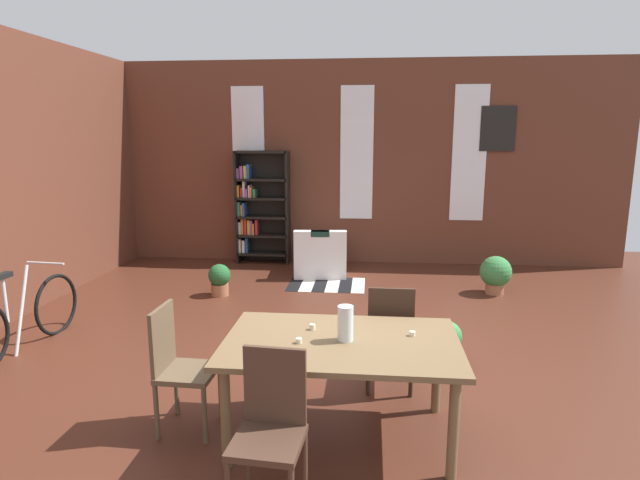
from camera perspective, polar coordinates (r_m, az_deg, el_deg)
The scene contains 21 objects.
ground_plane at distance 5.09m, azimuth 2.31°, elevation -13.94°, with size 11.24×11.24×0.00m, color #4C2519.
back_wall_brick at distance 8.99m, azimuth 4.02°, elevation 8.31°, with size 8.91×0.12×3.40m, color brown.
window_pane_0 at distance 9.15m, azimuth -7.77°, elevation 9.36°, with size 0.55×0.02×2.21m, color white.
window_pane_1 at distance 8.91m, azimuth 4.02°, elevation 9.38°, with size 0.55×0.02×2.21m, color white.
window_pane_2 at distance 9.05m, azimuth 15.93°, elevation 9.01°, with size 0.55×0.02×2.21m, color white.
dining_table at distance 3.81m, azimuth 2.34°, elevation -11.97°, with size 1.67×1.06×0.75m.
vase_on_table at distance 3.73m, azimuth 2.78°, elevation -9.05°, with size 0.11×0.11×0.25m, color silver.
tealight_candle_0 at distance 3.96m, azimuth -0.83°, elevation -9.44°, with size 0.04×0.04×0.04m, color silver.
tealight_candle_1 at distance 3.90m, azimuth 10.02°, elevation -10.00°, with size 0.04×0.04×0.03m, color silver.
tealight_candle_2 at distance 3.72m, azimuth -2.31°, elevation -10.89°, with size 0.04×0.04×0.04m, color silver.
dining_chair_far_right at distance 4.56m, azimuth 7.64°, elevation -10.09°, with size 0.40×0.40×0.95m.
dining_chair_head_left at distance 4.11m, azimuth -15.17°, elevation -12.89°, with size 0.41×0.41×0.95m.
dining_chair_near_left at distance 3.25m, azimuth -5.40°, elevation -19.44°, with size 0.43×0.43×0.95m.
bookshelf_tall at distance 9.01m, azimuth -6.68°, elevation 3.58°, with size 0.91×0.31×1.92m.
armchair_white at distance 8.28m, azimuth 0.05°, elevation -1.87°, with size 0.86×0.86×0.75m.
bicycle_second at distance 6.17m, azimuth -29.70°, elevation -7.46°, with size 0.44×1.73×0.91m.
potted_plant_by_shelf at distance 5.25m, azimuth 13.60°, elevation -10.79°, with size 0.29×0.29×0.43m.
potted_plant_corner at distance 7.67m, azimuth 18.57°, elevation -3.45°, with size 0.43×0.43×0.53m.
potted_plant_window at distance 7.34m, azimuth -10.89°, elevation -4.16°, with size 0.30×0.30×0.44m.
striped_rug at distance 7.77m, azimuth 0.73°, elevation -4.85°, with size 1.12×0.80×0.01m.
framed_picture at distance 9.13m, azimuth 18.79°, elevation 11.40°, with size 0.56×0.03×0.72m, color black.
Camera 1 is at (0.25, -4.59, 2.18)m, focal length 29.40 mm.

